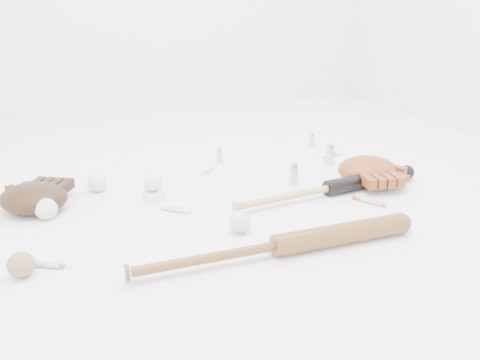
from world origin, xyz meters
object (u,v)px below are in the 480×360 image
object	(u,v)px
bat_dark	(329,188)
pedestal	(154,195)
glove_dark	(33,198)
bat_wood	(277,246)

from	to	relation	value
bat_dark	pedestal	distance (m)	0.64
pedestal	glove_dark	bearing A→B (deg)	172.09
bat_wood	pedestal	bearing A→B (deg)	116.35
bat_dark	pedestal	size ratio (longest dim) A/B	12.57
bat_dark	bat_wood	distance (m)	0.49
bat_dark	pedestal	world-z (taller)	bat_dark
pedestal	bat_wood	bearing A→B (deg)	-65.26
bat_dark	bat_wood	bearing A→B (deg)	-143.24
glove_dark	pedestal	world-z (taller)	glove_dark
glove_dark	pedestal	distance (m)	0.40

